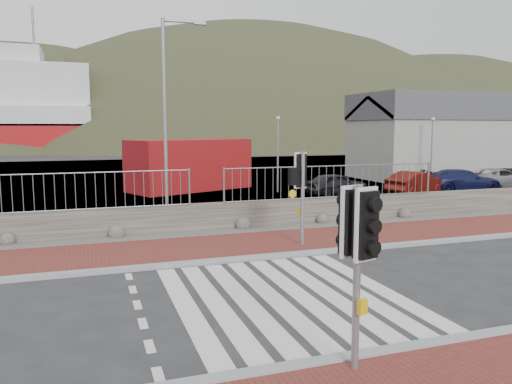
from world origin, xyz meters
name	(u,v)px	position (x,y,z in m)	size (l,w,h in m)	color
ground	(287,297)	(0.00, 0.00, 0.00)	(220.00, 220.00, 0.00)	#28282B
sidewalk_far	(228,247)	(0.00, 4.50, 0.04)	(40.00, 3.00, 0.08)	maroon
kerb_near	(362,356)	(0.00, -3.00, 0.05)	(40.00, 0.25, 0.12)	gray
kerb_far	(244,259)	(0.00, 3.00, 0.05)	(40.00, 0.25, 0.12)	gray
zebra_crossing	(287,296)	(0.00, 0.00, 0.01)	(4.62, 5.60, 0.01)	silver
gravel_strip	(212,233)	(0.00, 6.50, 0.03)	(40.00, 1.50, 0.06)	#59544C
stone_wall	(206,217)	(0.00, 7.30, 0.45)	(40.00, 0.60, 0.90)	#47423A
railing	(207,178)	(0.00, 7.15, 1.82)	(18.07, 0.07, 1.22)	gray
quay	(142,176)	(0.00, 27.90, 0.00)	(120.00, 40.00, 0.50)	#4C4C4F
water	(115,153)	(0.00, 62.90, 0.00)	(220.00, 50.00, 0.05)	#3F4C54
harbor_building	(442,136)	(20.00, 19.90, 2.93)	(12.20, 6.20, 5.80)	#9E9E99
hills_backdrop	(147,264)	(6.74, 87.90, -23.05)	(254.00, 90.00, 100.00)	#2D3620
traffic_signal_near	(358,239)	(-0.32, -3.32, 1.96)	(0.44, 0.33, 2.73)	gray
traffic_signal_far	(302,179)	(2.04, 3.87, 2.04)	(0.69, 0.31, 2.82)	gray
streetlight	(168,112)	(-1.10, 8.09, 4.02)	(1.52, 0.23, 7.15)	gray
shipping_container	(190,165)	(1.70, 18.60, 1.42)	(6.82, 2.84, 2.84)	maroon
car_a	(336,184)	(8.50, 13.91, 0.58)	(1.37, 3.40, 1.16)	black
car_b	(416,183)	(12.58, 12.68, 0.61)	(1.30, 3.73, 1.23)	#54100C
car_c	(462,180)	(15.74, 12.87, 0.62)	(1.73, 4.26, 1.23)	#151843
car_d	(499,178)	(18.84, 13.42, 0.58)	(1.92, 4.16, 1.16)	gray
car_e	(510,176)	(20.38, 14.15, 0.59)	(1.38, 3.44, 1.17)	black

